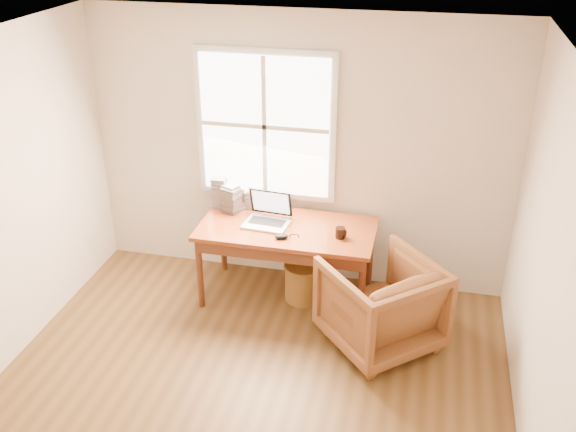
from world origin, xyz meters
name	(u,v)px	position (x,y,z in m)	size (l,w,h in m)	color
room_shell	(227,263)	(-0.02, 0.16, 1.32)	(4.04, 4.54, 2.64)	brown
desk	(287,229)	(0.00, 1.80, 0.73)	(1.60, 0.80, 0.04)	brown
armchair	(381,304)	(0.92, 1.28, 0.39)	(0.84, 0.87, 0.79)	brown
wicker_stool	(304,282)	(0.16, 1.80, 0.18)	(0.35, 0.35, 0.35)	brown
laptop	(266,209)	(-0.19, 1.78, 0.91)	(0.43, 0.45, 0.32)	silver
mouse	(282,236)	(0.00, 1.57, 0.77)	(0.12, 0.07, 0.04)	black
coffee_mug	(340,233)	(0.50, 1.70, 0.80)	(0.09, 0.09, 0.10)	black
cd_stack_a	(232,198)	(-0.59, 2.02, 0.88)	(0.13, 0.12, 0.26)	#B0B4BB
cd_stack_b	(231,200)	(-0.59, 1.99, 0.87)	(0.15, 0.13, 0.24)	#25262A
cd_stack_c	(219,193)	(-0.72, 2.06, 0.90)	(0.13, 0.12, 0.30)	#A3A2B0
cd_stack_d	(254,199)	(-0.40, 2.12, 0.84)	(0.15, 0.13, 0.19)	silver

